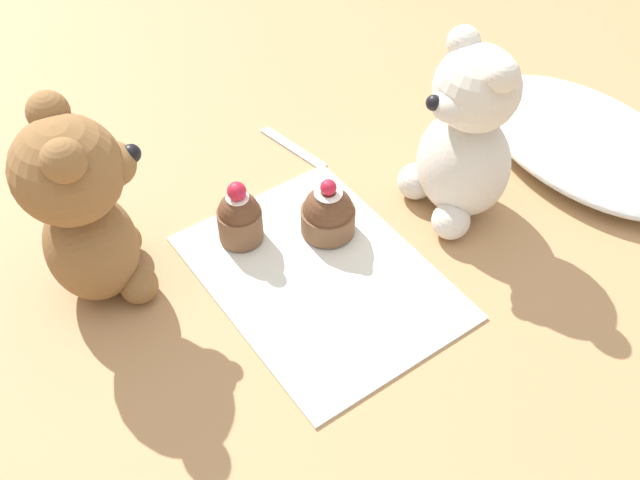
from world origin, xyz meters
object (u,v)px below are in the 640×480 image
(teddy_bear_tan, at_px, (83,209))
(teddy_bear_cream, at_px, (465,139))
(teaspoon, at_px, (293,147))
(cupcake_near_cream_bear, at_px, (328,213))
(cupcake_near_tan_bear, at_px, (239,217))

(teddy_bear_tan, bearing_deg, teddy_bear_cream, -96.64)
(teddy_bear_tan, height_order, teaspoon, teddy_bear_tan)
(cupcake_near_cream_bear, relative_size, cupcake_near_tan_bear, 0.93)
(teddy_bear_tan, xyz_separation_m, cupcake_near_cream_bear, (0.07, 0.22, -0.08))
(teaspoon, bearing_deg, cupcake_near_cream_bear, -29.49)
(teddy_bear_tan, relative_size, teaspoon, 2.04)
(teddy_bear_cream, xyz_separation_m, teaspoon, (-0.18, -0.09, -0.09))
(teddy_bear_tan, distance_m, cupcake_near_cream_bear, 0.25)
(teddy_bear_tan, relative_size, cupcake_near_cream_bear, 3.03)
(teddy_bear_cream, bearing_deg, cupcake_near_tan_bear, -104.36)
(cupcake_near_tan_bear, bearing_deg, teddy_bear_tan, -100.96)
(cupcake_near_tan_bear, bearing_deg, teddy_bear_cream, 67.49)
(teddy_bear_cream, height_order, teddy_bear_tan, teddy_bear_tan)
(teaspoon, bearing_deg, teddy_bear_cream, 15.89)
(teddy_bear_cream, distance_m, cupcake_near_tan_bear, 0.24)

